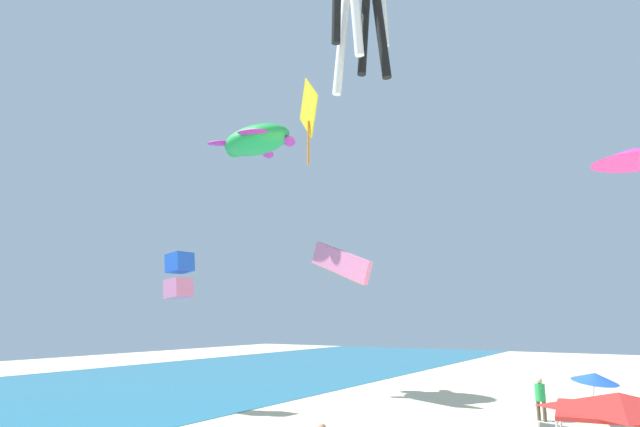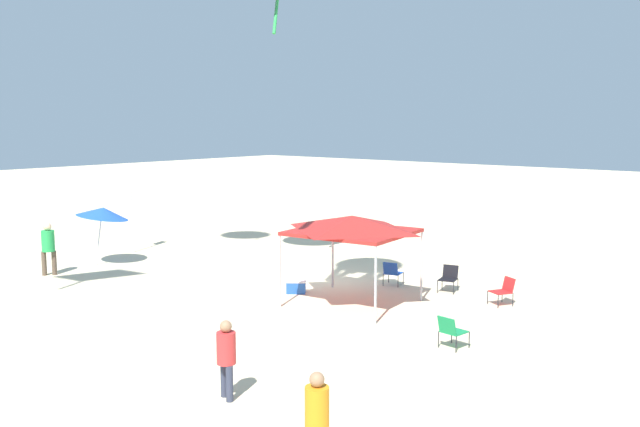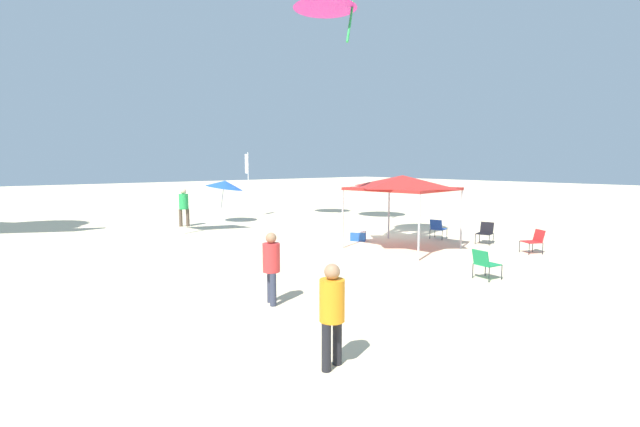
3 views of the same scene
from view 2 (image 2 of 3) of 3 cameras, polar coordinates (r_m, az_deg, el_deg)
ground at (r=23.80m, az=-0.02°, el=-5.77°), size 120.00×120.00×0.10m
canopy_tent at (r=20.75m, az=2.62°, el=-0.93°), size 3.58×3.35×2.66m
beach_umbrella at (r=27.64m, az=-17.18°, el=0.08°), size 1.97×1.95×2.39m
folding_chair_left_of_tent at (r=21.66m, az=14.65°, el=-5.95°), size 0.75×0.79×0.82m
folding_chair_near_cooler at (r=17.37m, az=10.57°, el=-9.22°), size 0.61×0.69×0.82m
folding_chair_right_of_tent at (r=23.45m, az=5.86°, el=-4.70°), size 0.65×0.73×0.82m
folding_chair_facing_ocean at (r=22.98m, az=10.40°, el=-5.04°), size 0.65×0.73×0.82m
cooler_box at (r=22.44m, az=-1.95°, el=-5.95°), size 0.74×0.71×0.40m
banner_flag at (r=29.92m, az=-15.10°, el=1.16°), size 0.36×0.06×3.71m
person_by_tent at (r=26.56m, az=-21.14°, el=-2.35°), size 0.45×0.45×1.87m
person_watching_sky at (r=14.15m, az=-7.59°, el=-11.14°), size 0.41×0.38×1.60m
person_near_umbrella at (r=11.36m, az=-0.25°, el=-15.86°), size 0.38×0.42×1.61m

